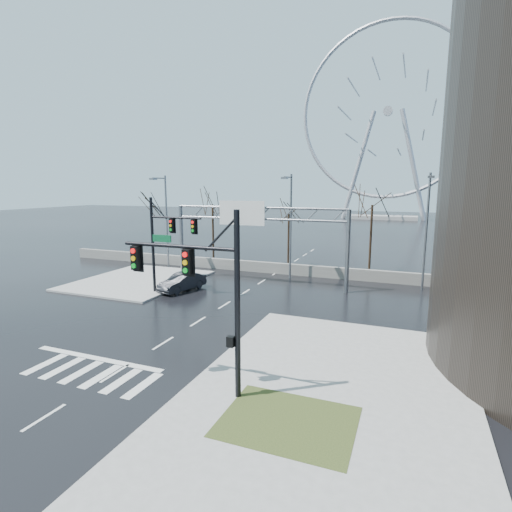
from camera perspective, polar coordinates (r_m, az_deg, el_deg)
The scene contains 19 objects.
ground at distance 24.03m, azimuth -13.12°, elevation -12.04°, with size 260.00×260.00×0.00m, color black.
sidewalk_near at distance 13.08m, azimuth 3.46°, elevation -32.50°, with size 12.00×12.00×0.15m, color gray.
sidewalk_right_ext at distance 22.24m, azimuth 12.57°, elevation -13.66°, with size 12.00×10.00×0.15m, color gray.
sidewalk_far at distance 39.52m, azimuth -16.43°, elevation -3.34°, with size 10.00×12.00×0.15m, color gray.
grass_strip at distance 16.31m, azimuth 4.58°, elevation -22.49°, with size 5.00×4.00×0.02m, color #293716.
barrier_wall at distance 41.18m, azimuth 2.80°, elevation -1.73°, with size 52.00×0.50×1.10m, color slate.
signal_mast_near at distance 16.65m, azimuth -7.03°, elevation -4.11°, with size 5.52×0.41×8.00m.
signal_mast_far at distance 33.27m, azimuth -13.04°, elevation 2.70°, with size 4.72×0.41×8.00m.
sign_gantry at distance 35.92m, azimuth -0.30°, elevation 4.04°, with size 16.36×0.40×7.60m.
streetlight_left at distance 44.18m, azimuth -12.92°, elevation 5.82°, with size 0.50×2.55×10.00m.
streetlight_mid at distance 38.08m, azimuth 4.84°, elevation 5.41°, with size 0.50×2.55×10.00m.
streetlight_right at distance 36.50m, azimuth 23.24°, elevation 4.44°, with size 0.50×2.55×10.00m.
tree_far_left at distance 52.42m, azimuth -14.74°, elevation 6.02°, with size 3.50×3.50×7.00m.
tree_left at distance 47.20m, azimuth -6.21°, elevation 6.37°, with size 3.75×3.75×7.50m.
tree_center at distance 44.76m, azimuth 4.71°, elevation 5.17°, with size 3.25×3.25×6.50m.
tree_right at distance 41.97m, azimuth 16.23°, elevation 5.92°, with size 3.90×3.90×7.80m.
tree_far_right at distance 42.54m, azimuth 27.05°, elevation 4.19°, with size 3.40×3.40×6.80m.
ferris_wheel at distance 114.77m, azimuth 18.27°, elevation 18.14°, with size 45.00×6.00×50.91m.
car at distance 34.97m, azimuth -10.52°, elevation -3.67°, with size 1.58×4.54×1.50m, color black.
Camera 1 is at (12.92, -18.20, 8.91)m, focal length 28.00 mm.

